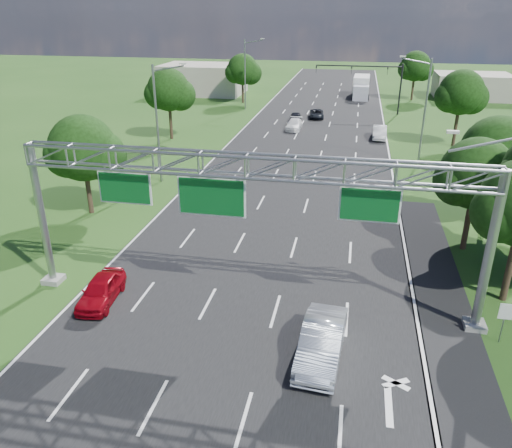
% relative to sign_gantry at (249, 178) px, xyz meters
% --- Properties ---
extents(ground, '(220.00, 220.00, 0.00)m').
position_rel_sign_gantry_xyz_m(ground, '(-0.33, 18.00, -6.89)').
color(ground, '#1F4514').
rests_on(ground, ground).
extents(road, '(18.00, 180.00, 0.02)m').
position_rel_sign_gantry_xyz_m(road, '(-0.33, 18.00, -6.89)').
color(road, black).
rests_on(road, ground).
extents(road_flare, '(3.00, 30.00, 0.02)m').
position_rel_sign_gantry_xyz_m(road_flare, '(9.87, 2.00, -6.89)').
color(road_flare, black).
rests_on(road_flare, ground).
extents(sign_gantry, '(23.50, 1.00, 9.56)m').
position_rel_sign_gantry_xyz_m(sign_gantry, '(0.00, 0.00, 0.00)').
color(sign_gantry, gray).
rests_on(sign_gantry, ground).
extents(regulatory_sign, '(0.60, 0.08, 2.10)m').
position_rel_sign_gantry_xyz_m(regulatory_sign, '(12.07, -1.02, -5.38)').
color(regulatory_sign, gray).
rests_on(regulatory_sign, ground).
extents(traffic_signal, '(12.21, 0.24, 7.00)m').
position_rel_sign_gantry_xyz_m(traffic_signal, '(7.15, 53.00, -1.72)').
color(traffic_signal, black).
rests_on(traffic_signal, ground).
extents(streetlight_l_near, '(2.97, 0.22, 10.16)m').
position_rel_sign_gantry_xyz_m(streetlight_l_near, '(-11.63, 18.00, -1.31)').
color(streetlight_l_near, gray).
rests_on(streetlight_l_near, ground).
extents(streetlight_l_far, '(2.97, 0.22, 10.16)m').
position_rel_sign_gantry_xyz_m(streetlight_l_far, '(-11.63, 53.00, -1.31)').
color(streetlight_l_far, gray).
rests_on(streetlight_l_far, ground).
extents(streetlight_r_mid, '(2.97, 0.22, 10.16)m').
position_rel_sign_gantry_xyz_m(streetlight_r_mid, '(10.97, 28.00, -1.31)').
color(streetlight_r_mid, gray).
rests_on(streetlight_r_mid, ground).
extents(tree_verge_la, '(5.76, 4.80, 7.40)m').
position_rel_sign_gantry_xyz_m(tree_verge_la, '(-14.25, 10.04, -2.13)').
color(tree_verge_la, '#2D2116').
rests_on(tree_verge_la, ground).
extents(tree_verge_lb, '(5.76, 4.80, 8.06)m').
position_rel_sign_gantry_xyz_m(tree_verge_lb, '(-16.25, 33.04, -1.48)').
color(tree_verge_lb, '#2D2116').
rests_on(tree_verge_lb, ground).
extents(tree_verge_lc, '(5.76, 4.80, 7.62)m').
position_rel_sign_gantry_xyz_m(tree_verge_lc, '(-13.25, 58.04, -1.92)').
color(tree_verge_lc, '#2D2116').
rests_on(tree_verge_lc, ground).
extents(tree_verge_rd, '(5.76, 4.80, 8.28)m').
position_rel_sign_gantry_xyz_m(tree_verge_rd, '(15.75, 36.04, -1.26)').
color(tree_verge_rd, '#2D2116').
rests_on(tree_verge_rd, ground).
extents(tree_verge_re, '(5.76, 4.80, 7.84)m').
position_rel_sign_gantry_xyz_m(tree_verge_re, '(13.75, 66.04, -1.70)').
color(tree_verge_re, '#2D2116').
rests_on(tree_verge_re, ground).
extents(building_left, '(14.00, 10.00, 5.00)m').
position_rel_sign_gantry_xyz_m(building_left, '(-22.33, 66.00, -4.39)').
color(building_left, '#AEA391').
rests_on(building_left, ground).
extents(building_right, '(12.00, 9.00, 4.00)m').
position_rel_sign_gantry_xyz_m(building_right, '(23.67, 70.00, -4.89)').
color(building_right, '#AEA391').
rests_on(building_right, ground).
extents(red_coupe, '(2.00, 4.16, 1.37)m').
position_rel_sign_gantry_xyz_m(red_coupe, '(-7.67, -1.33, -6.21)').
color(red_coupe, maroon).
rests_on(red_coupe, ground).
extents(silver_sedan, '(2.12, 5.20, 1.68)m').
position_rel_sign_gantry_xyz_m(silver_sedan, '(4.03, -3.70, -6.05)').
color(silver_sedan, silver).
rests_on(silver_sedan, ground).
extents(car_queue_a, '(1.81, 4.44, 1.29)m').
position_rel_sign_gantry_xyz_m(car_queue_a, '(-2.79, 40.58, -6.25)').
color(car_queue_a, white).
rests_on(car_queue_a, ground).
extents(car_queue_b, '(2.30, 4.34, 1.16)m').
position_rel_sign_gantry_xyz_m(car_queue_b, '(-0.61, 48.23, -6.31)').
color(car_queue_b, black).
rests_on(car_queue_b, ground).
extents(car_queue_c, '(2.05, 4.10, 1.34)m').
position_rel_sign_gantry_xyz_m(car_queue_c, '(-3.08, 44.54, -6.22)').
color(car_queue_c, black).
rests_on(car_queue_c, ground).
extents(car_queue_d, '(1.65, 4.47, 1.46)m').
position_rel_sign_gantry_xyz_m(car_queue_d, '(7.67, 37.89, -6.16)').
color(car_queue_d, silver).
rests_on(car_queue_d, ground).
extents(box_truck, '(2.77, 9.03, 3.40)m').
position_rel_sign_gantry_xyz_m(box_truck, '(5.31, 67.57, -5.26)').
color(box_truck, silver).
rests_on(box_truck, ground).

